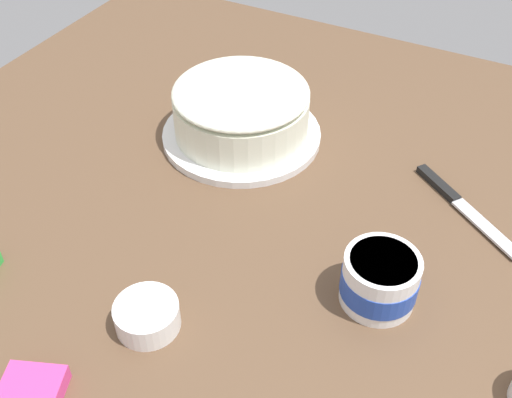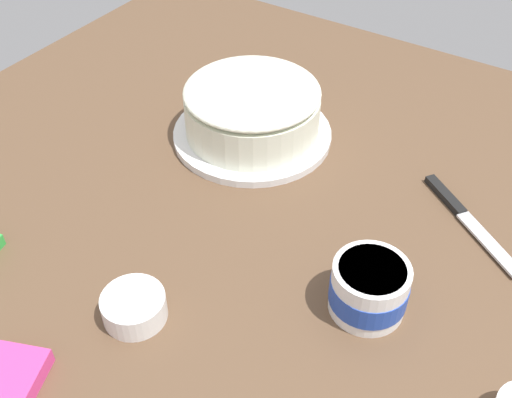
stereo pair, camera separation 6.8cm
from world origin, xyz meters
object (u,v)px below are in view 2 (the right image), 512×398
object	(u,v)px
sprinkle_bowl_green	(134,307)
frosted_cake	(252,112)
spreading_knife	(462,214)
frosting_tub	(369,288)

from	to	relation	value
sprinkle_bowl_green	frosted_cake	bearing A→B (deg)	-168.18
frosted_cake	sprinkle_bowl_green	xyz separation A→B (m)	(0.43, 0.09, -0.04)
spreading_knife	sprinkle_bowl_green	world-z (taller)	sprinkle_bowl_green
frosting_tub	spreading_knife	xyz separation A→B (m)	(-0.25, 0.05, -0.04)
frosted_cake	spreading_knife	world-z (taller)	frosted_cake
frosted_cake	frosting_tub	distance (m)	0.43
frosted_cake	sprinkle_bowl_green	bearing A→B (deg)	11.82
frosting_tub	sprinkle_bowl_green	bearing A→B (deg)	-54.42
spreading_knife	sprinkle_bowl_green	size ratio (longest dim) A/B	2.30
frosted_cake	frosting_tub	size ratio (longest dim) A/B	2.74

